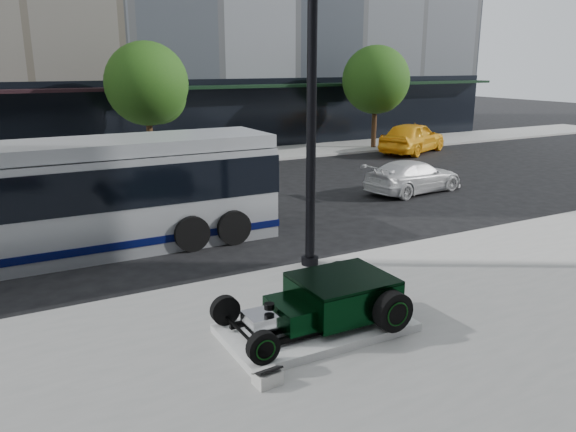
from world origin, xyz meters
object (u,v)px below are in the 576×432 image
transit_bus (44,201)px  white_sedan (414,176)px  yellow_taxi (413,137)px  hot_rod (332,298)px  lamppost (311,121)px

transit_bus → white_sedan: transit_bus is taller
yellow_taxi → hot_rod: bearing=111.6°
lamppost → yellow_taxi: size_ratio=1.48×
hot_rod → white_sedan: size_ratio=0.76×
white_sedan → lamppost: bearing=117.2°
hot_rod → white_sedan: (9.16, 8.42, -0.08)m
lamppost → hot_rod: bearing=-113.7°
transit_bus → hot_rod: bearing=-60.0°
yellow_taxi → white_sedan: bearing=115.5°
transit_bus → white_sedan: bearing=5.8°
lamppost → yellow_taxi: (14.28, 12.99, -2.71)m
white_sedan → yellow_taxi: 10.04m
lamppost → transit_bus: lamppost is taller
white_sedan → yellow_taxi: (6.48, 7.66, 0.24)m
lamppost → white_sedan: 9.89m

